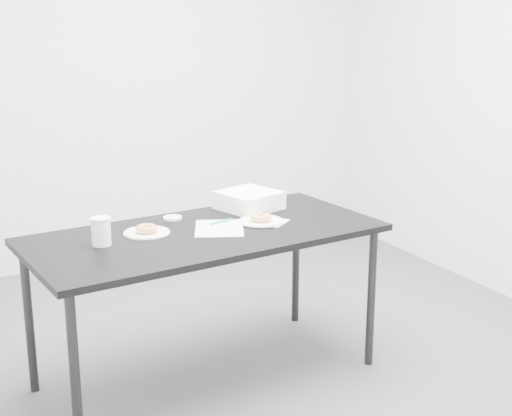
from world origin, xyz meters
name	(u,v)px	position (x,y,z in m)	size (l,w,h in m)	color
floor	(242,368)	(0.00, 0.00, 0.00)	(4.00, 4.00, 0.00)	#47474B
wall_back	(118,79)	(0.00, 2.00, 1.35)	(4.00, 0.02, 2.70)	silver
table	(205,243)	(-0.19, 0.00, 0.72)	(1.77, 0.95, 0.78)	black
scorecard	(219,228)	(-0.11, 0.01, 0.78)	(0.23, 0.30, 0.00)	white
logo_patch	(224,221)	(-0.04, 0.11, 0.78)	(0.05, 0.05, 0.00)	green
pen	(222,221)	(-0.06, 0.10, 0.78)	(0.01, 0.01, 0.14)	#0C8969
napkin	(270,222)	(0.16, 0.00, 0.78)	(0.16, 0.16, 0.00)	white
plate_near	(261,221)	(0.12, 0.01, 0.78)	(0.23, 0.23, 0.01)	white
donut_near	(261,217)	(0.12, 0.01, 0.80)	(0.11, 0.11, 0.04)	#C28F3D
plate_far	(147,233)	(-0.46, 0.09, 0.78)	(0.22, 0.22, 0.01)	white
donut_far	(147,229)	(-0.46, 0.09, 0.80)	(0.10, 0.10, 0.03)	#C28F3D
coffee_cup	(101,231)	(-0.70, 0.01, 0.84)	(0.09, 0.09, 0.13)	white
cup_lid	(173,218)	(-0.26, 0.27, 0.78)	(0.10, 0.10, 0.01)	white
bakery_box	(249,200)	(0.18, 0.28, 0.82)	(0.29, 0.29, 0.10)	white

